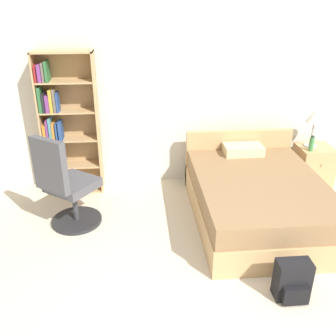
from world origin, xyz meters
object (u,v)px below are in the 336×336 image
at_px(backpack_black, 293,281).
at_px(bookshelf, 64,129).
at_px(nightstand, 313,166).
at_px(office_chair, 66,188).
at_px(water_bottle, 312,144).
at_px(bed, 256,197).
at_px(table_lamp, 315,118).

bearing_deg(backpack_black, bookshelf, 135.27).
xyz_separation_m(nightstand, backpack_black, (-1.12, -2.12, -0.10)).
height_order(office_chair, water_bottle, office_chair).
bearing_deg(bed, table_lamp, 40.32).
relative_size(nightstand, water_bottle, 2.63).
bearing_deg(office_chair, bed, 0.11).
xyz_separation_m(bookshelf, bed, (2.31, -0.90, -0.60)).
distance_m(table_lamp, water_bottle, 0.34).
bearing_deg(water_bottle, table_lamp, 66.87).
relative_size(bed, nightstand, 3.59).
distance_m(bed, backpack_black, 1.33).
height_order(office_chair, backpack_black, office_chair).
height_order(bookshelf, table_lamp, bookshelf).
relative_size(bookshelf, office_chair, 1.63).
bearing_deg(bed, office_chair, -179.89).
distance_m(bed, water_bottle, 1.21).
bearing_deg(bookshelf, table_lamp, -1.10).
distance_m(water_bottle, backpack_black, 2.28).
distance_m(bed, table_lamp, 1.46).
distance_m(nightstand, backpack_black, 2.40).
relative_size(office_chair, backpack_black, 3.04).
xyz_separation_m(table_lamp, water_bottle, (-0.07, -0.15, -0.30)).
height_order(nightstand, water_bottle, water_bottle).
distance_m(nightstand, water_bottle, 0.42).
bearing_deg(nightstand, water_bottle, -140.08).
height_order(bookshelf, nightstand, bookshelf).
bearing_deg(bookshelf, nightstand, -1.79).
bearing_deg(nightstand, bookshelf, 178.21).
relative_size(table_lamp, water_bottle, 2.44).
height_order(bookshelf, water_bottle, bookshelf).
distance_m(office_chair, backpack_black, 2.51).
distance_m(office_chair, table_lamp, 3.31).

